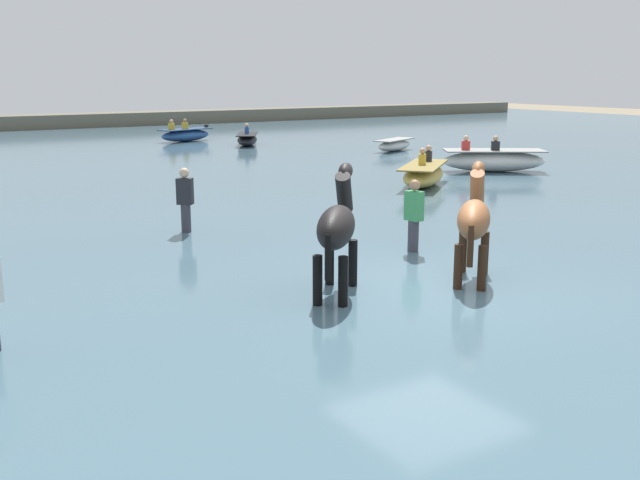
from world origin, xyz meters
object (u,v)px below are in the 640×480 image
object	(u,v)px
boat_far_offshore	(423,175)
person_onlooker_right	(185,205)
boat_near_starboard	(493,160)
boat_far_inshore	(247,139)
horse_lead_chestnut	(474,222)
boat_mid_channel	(394,145)
horse_trailing_black	(337,229)
boat_mid_outer	(185,135)
person_wading_mid	(414,221)

from	to	relation	value
boat_far_offshore	person_onlooker_right	world-z (taller)	person_onlooker_right
boat_near_starboard	boat_far_offshore	bearing A→B (deg)	-163.17
boat_far_inshore	boat_near_starboard	bearing A→B (deg)	-77.35
horse_lead_chestnut	boat_near_starboard	world-z (taller)	horse_lead_chestnut
horse_lead_chestnut	boat_mid_channel	size ratio (longest dim) A/B	0.82
boat_near_starboard	person_onlooker_right	world-z (taller)	person_onlooker_right
boat_mid_channel	boat_far_inshore	bearing A→B (deg)	126.71
boat_mid_channel	boat_far_inshore	distance (m)	6.95
boat_far_inshore	boat_far_offshore	bearing A→B (deg)	-94.94
horse_trailing_black	boat_far_offshore	distance (m)	11.21
boat_far_inshore	boat_mid_outer	world-z (taller)	boat_mid_outer
boat_near_starboard	boat_mid_outer	size ratio (longest dim) A/B	1.21
person_onlooker_right	horse_trailing_black	bearing A→B (deg)	-87.40
boat_far_offshore	boat_far_inshore	bearing A→B (deg)	85.06
boat_far_offshore	boat_far_inshore	xyz separation A→B (m)	(1.20, 13.89, -0.05)
boat_far_offshore	boat_far_inshore	distance (m)	13.94
boat_far_offshore	person_onlooker_right	xyz separation A→B (m)	(-8.35, -2.41, 0.25)
boat_far_offshore	person_onlooker_right	distance (m)	8.69
horse_trailing_black	person_onlooker_right	world-z (taller)	horse_trailing_black
horse_trailing_black	boat_far_inshore	size ratio (longest dim) A/B	0.77
horse_lead_chestnut	boat_far_inshore	world-z (taller)	horse_lead_chestnut
boat_far_inshore	boat_mid_channel	bearing A→B (deg)	-53.29
boat_near_starboard	boat_far_inshore	bearing A→B (deg)	102.65
horse_lead_chestnut	horse_trailing_black	bearing A→B (deg)	167.31
person_wading_mid	boat_far_offshore	bearing A→B (deg)	48.85
horse_trailing_black	boat_far_inshore	xyz separation A→B (m)	(9.31, 21.60, -0.71)
horse_lead_chestnut	boat_near_starboard	distance (m)	13.70
boat_mid_channel	boat_mid_outer	size ratio (longest dim) A/B	0.87
boat_near_starboard	person_onlooker_right	size ratio (longest dim) A/B	2.18
horse_trailing_black	boat_mid_outer	world-z (taller)	horse_trailing_black
horse_lead_chestnut	person_onlooker_right	distance (m)	6.32
horse_lead_chestnut	person_wading_mid	size ratio (longest dim) A/B	1.28
boat_far_offshore	boat_mid_outer	size ratio (longest dim) A/B	1.05
boat_near_starboard	person_wading_mid	xyz separation A→B (m)	(-9.49, -7.46, 0.20)
boat_near_starboard	person_onlooker_right	bearing A→B (deg)	-163.64
horse_trailing_black	boat_far_inshore	world-z (taller)	horse_trailing_black
boat_far_offshore	boat_mid_outer	world-z (taller)	boat_far_offshore
horse_trailing_black	boat_mid_outer	distance (m)	26.13
boat_near_starboard	person_onlooker_right	distance (m)	12.91
boat_far_offshore	horse_lead_chestnut	bearing A→B (deg)	-125.54
boat_far_offshore	person_wading_mid	size ratio (longest dim) A/B	1.88
boat_near_starboard	horse_lead_chestnut	bearing A→B (deg)	-136.39
horse_trailing_black	boat_mid_channel	distance (m)	20.95
boat_far_inshore	boat_mid_outer	size ratio (longest dim) A/B	0.96
boat_far_offshore	boat_near_starboard	bearing A→B (deg)	16.83
horse_trailing_black	boat_far_offshore	size ratio (longest dim) A/B	0.70
horse_trailing_black	person_wading_mid	bearing A→B (deg)	29.10
horse_lead_chestnut	boat_far_offshore	distance (m)	10.12
horse_lead_chestnut	boat_far_inshore	distance (m)	23.22
horse_lead_chestnut	boat_mid_channel	xyz separation A→B (m)	(11.22, 16.53, -0.69)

